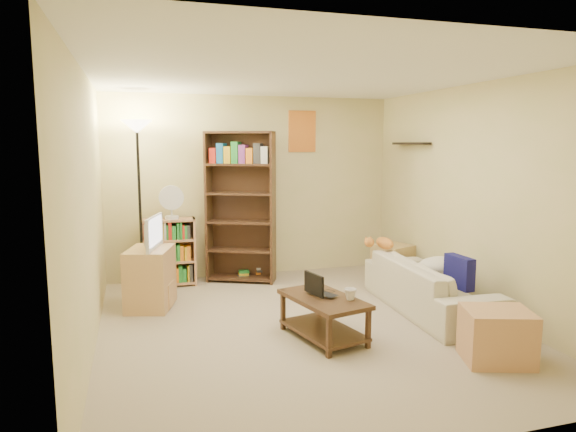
{
  "coord_description": "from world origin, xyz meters",
  "views": [
    {
      "loc": [
        -1.6,
        -4.76,
        1.85
      ],
      "look_at": [
        0.03,
        0.64,
        1.05
      ],
      "focal_mm": 32.0,
      "sensor_mm": 36.0,
      "label": 1
    }
  ],
  "objects_px": {
    "floor_lamp": "(138,156)",
    "side_table": "(393,263)",
    "television": "(149,232)",
    "end_cabinet": "(497,336)",
    "sofa": "(430,286)",
    "tall_bookshelf": "(240,203)",
    "coffee_table": "(324,312)",
    "desk_fan": "(171,201)",
    "tabby_cat": "(382,243)",
    "tv_stand": "(150,278)",
    "laptop": "(325,293)",
    "mug": "(350,294)",
    "short_bookshelf": "(169,252)"
  },
  "relations": [
    {
      "from": "television",
      "to": "short_bookshelf",
      "type": "bearing_deg",
      "value": -0.5
    },
    {
      "from": "floor_lamp",
      "to": "tv_stand",
      "type": "bearing_deg",
      "value": -83.81
    },
    {
      "from": "laptop",
      "to": "desk_fan",
      "type": "relative_size",
      "value": 0.86
    },
    {
      "from": "tabby_cat",
      "to": "mug",
      "type": "xyz_separation_m",
      "value": [
        -1.0,
        -1.33,
        -0.18
      ]
    },
    {
      "from": "television",
      "to": "short_bookshelf",
      "type": "xyz_separation_m",
      "value": [
        0.27,
        0.87,
        -0.42
      ]
    },
    {
      "from": "short_bookshelf",
      "to": "television",
      "type": "bearing_deg",
      "value": -104.78
    },
    {
      "from": "sofa",
      "to": "desk_fan",
      "type": "bearing_deg",
      "value": 58.13
    },
    {
      "from": "tall_bookshelf",
      "to": "desk_fan",
      "type": "height_order",
      "value": "tall_bookshelf"
    },
    {
      "from": "television",
      "to": "floor_lamp",
      "type": "distance_m",
      "value": 1.07
    },
    {
      "from": "floor_lamp",
      "to": "side_table",
      "type": "distance_m",
      "value": 3.59
    },
    {
      "from": "mug",
      "to": "side_table",
      "type": "bearing_deg",
      "value": 52.1
    },
    {
      "from": "side_table",
      "to": "coffee_table",
      "type": "bearing_deg",
      "value": -134.12
    },
    {
      "from": "laptop",
      "to": "desk_fan",
      "type": "xyz_separation_m",
      "value": [
        -1.27,
        2.2,
        0.7
      ]
    },
    {
      "from": "tabby_cat",
      "to": "side_table",
      "type": "height_order",
      "value": "tabby_cat"
    },
    {
      "from": "tabby_cat",
      "to": "desk_fan",
      "type": "relative_size",
      "value": 1.01
    },
    {
      "from": "desk_fan",
      "to": "mug",
      "type": "bearing_deg",
      "value": -59.36
    },
    {
      "from": "sofa",
      "to": "coffee_table",
      "type": "bearing_deg",
      "value": 109.86
    },
    {
      "from": "television",
      "to": "end_cabinet",
      "type": "bearing_deg",
      "value": -113.93
    },
    {
      "from": "laptop",
      "to": "tv_stand",
      "type": "bearing_deg",
      "value": 20.9
    },
    {
      "from": "laptop",
      "to": "tall_bookshelf",
      "type": "distance_m",
      "value": 2.3
    },
    {
      "from": "floor_lamp",
      "to": "desk_fan",
      "type": "bearing_deg",
      "value": 21.2
    },
    {
      "from": "laptop",
      "to": "tabby_cat",
      "type": "bearing_deg",
      "value": -74.69
    },
    {
      "from": "coffee_table",
      "to": "side_table",
      "type": "relative_size",
      "value": 2.04
    },
    {
      "from": "tabby_cat",
      "to": "laptop",
      "type": "height_order",
      "value": "tabby_cat"
    },
    {
      "from": "tabby_cat",
      "to": "mug",
      "type": "distance_m",
      "value": 1.68
    },
    {
      "from": "tabby_cat",
      "to": "end_cabinet",
      "type": "bearing_deg",
      "value": -89.54
    },
    {
      "from": "mug",
      "to": "television",
      "type": "relative_size",
      "value": 0.25
    },
    {
      "from": "tabby_cat",
      "to": "tv_stand",
      "type": "distance_m",
      "value": 2.78
    },
    {
      "from": "floor_lamp",
      "to": "side_table",
      "type": "bearing_deg",
      "value": -7.58
    },
    {
      "from": "desk_fan",
      "to": "floor_lamp",
      "type": "relative_size",
      "value": 0.21
    },
    {
      "from": "sofa",
      "to": "laptop",
      "type": "height_order",
      "value": "sofa"
    },
    {
      "from": "coffee_table",
      "to": "laptop",
      "type": "distance_m",
      "value": 0.18
    },
    {
      "from": "mug",
      "to": "desk_fan",
      "type": "xyz_separation_m",
      "value": [
        -1.44,
        2.43,
        0.66
      ]
    },
    {
      "from": "laptop",
      "to": "side_table",
      "type": "bearing_deg",
      "value": -72.93
    },
    {
      "from": "sofa",
      "to": "tabby_cat",
      "type": "height_order",
      "value": "tabby_cat"
    },
    {
      "from": "desk_fan",
      "to": "laptop",
      "type": "bearing_deg",
      "value": -59.93
    },
    {
      "from": "mug",
      "to": "short_bookshelf",
      "type": "distance_m",
      "value": 2.88
    },
    {
      "from": "end_cabinet",
      "to": "desk_fan",
      "type": "bearing_deg",
      "value": 127.56
    },
    {
      "from": "coffee_table",
      "to": "desk_fan",
      "type": "height_order",
      "value": "desk_fan"
    },
    {
      "from": "tabby_cat",
      "to": "short_bookshelf",
      "type": "relative_size",
      "value": 0.5
    },
    {
      "from": "floor_lamp",
      "to": "short_bookshelf",
      "type": "bearing_deg",
      "value": 29.81
    },
    {
      "from": "end_cabinet",
      "to": "laptop",
      "type": "bearing_deg",
      "value": 139.96
    },
    {
      "from": "sofa",
      "to": "end_cabinet",
      "type": "height_order",
      "value": "sofa"
    },
    {
      "from": "tall_bookshelf",
      "to": "side_table",
      "type": "height_order",
      "value": "tall_bookshelf"
    },
    {
      "from": "sofa",
      "to": "tall_bookshelf",
      "type": "bearing_deg",
      "value": 46.86
    },
    {
      "from": "laptop",
      "to": "short_bookshelf",
      "type": "height_order",
      "value": "short_bookshelf"
    },
    {
      "from": "tv_stand",
      "to": "short_bookshelf",
      "type": "height_order",
      "value": "short_bookshelf"
    },
    {
      "from": "mug",
      "to": "desk_fan",
      "type": "bearing_deg",
      "value": 120.64
    },
    {
      "from": "desk_fan",
      "to": "coffee_table",
      "type": "bearing_deg",
      "value": -61.6
    },
    {
      "from": "laptop",
      "to": "desk_fan",
      "type": "height_order",
      "value": "desk_fan"
    }
  ]
}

